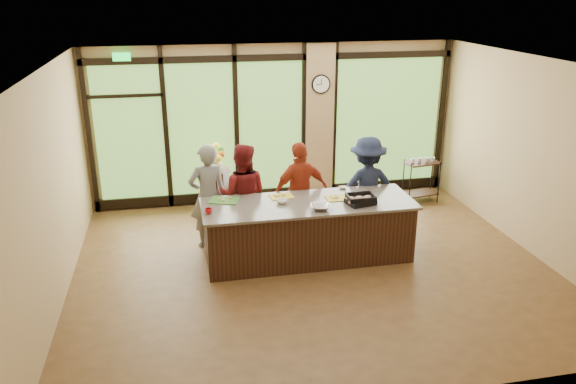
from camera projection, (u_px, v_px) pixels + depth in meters
name	position (u px, v px, depth m)	size (l,w,h in m)	color
floor	(312.00, 266.00, 8.46)	(7.00, 7.00, 0.00)	#52381D
ceiling	(316.00, 64.00, 7.43)	(7.00, 7.00, 0.00)	white
back_wall	(275.00, 124.00, 10.70)	(7.00, 7.00, 0.00)	tan
left_wall	(52.00, 189.00, 7.28)	(6.00, 6.00, 0.00)	tan
right_wall	(535.00, 157.00, 8.61)	(6.00, 6.00, 0.00)	tan
window_wall	(284.00, 129.00, 10.73)	(6.90, 0.12, 3.00)	tan
island_base	(308.00, 232.00, 8.58)	(3.10, 1.00, 0.88)	#321A10
countertop	(308.00, 204.00, 8.43)	(3.20, 1.10, 0.04)	slate
wall_clock	(321.00, 84.00, 10.48)	(0.36, 0.04, 0.36)	black
cook_left	(208.00, 196.00, 8.87)	(0.62, 0.41, 1.70)	slate
cook_midleft	(243.00, 194.00, 8.98)	(0.81, 0.63, 1.67)	maroon
cook_midright	(300.00, 192.00, 9.10)	(0.97, 0.41, 1.66)	maroon
cook_right	(367.00, 186.00, 9.32)	(1.09, 0.63, 1.69)	#181E35
roasting_pan	(361.00, 202.00, 8.35)	(0.40, 0.31, 0.07)	black
mixing_bowl	(320.00, 207.00, 8.14)	(0.29, 0.29, 0.07)	silver
cutting_board_left	(224.00, 200.00, 8.48)	(0.43, 0.33, 0.01)	#437F2E
cutting_board_center	(282.00, 196.00, 8.64)	(0.35, 0.26, 0.01)	gold
cutting_board_right	(338.00, 198.00, 8.58)	(0.38, 0.28, 0.01)	gold
prep_bowl_near	(282.00, 201.00, 8.38)	(0.17, 0.17, 0.05)	white
prep_bowl_mid	(318.00, 207.00, 8.17)	(0.15, 0.15, 0.05)	white
prep_bowl_far	(343.00, 188.00, 9.00)	(0.12, 0.12, 0.03)	white
red_ramekin	(208.00, 211.00, 7.98)	(0.10, 0.10, 0.08)	#B01118
flower_stand	(216.00, 192.00, 10.28)	(0.43, 0.43, 0.86)	#321A10
flower_vase	(215.00, 163.00, 10.09)	(0.24, 0.24, 0.25)	#9C7F55
bar_cart	(421.00, 175.00, 10.85)	(0.70, 0.47, 0.89)	#321A10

